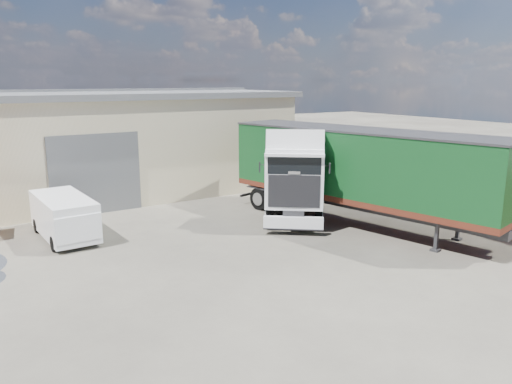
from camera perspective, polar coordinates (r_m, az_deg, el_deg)
ground at (r=15.65m, az=-0.40°, el=-9.48°), size 120.00×120.00×0.00m
brick_boundary_wall at (r=26.91m, az=13.75°, el=2.35°), size 0.35×26.00×2.50m
tractor_unit at (r=20.99m, az=4.49°, el=1.10°), size 5.46×6.06×4.05m
box_trailer at (r=20.83m, az=11.68°, el=2.81°), size 5.14×12.24×3.98m
panel_van at (r=20.12m, az=-20.97°, el=-2.77°), size 1.80×4.03×1.62m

